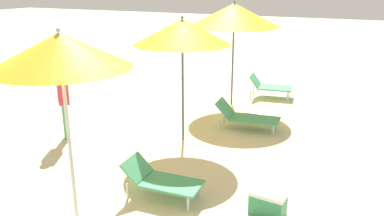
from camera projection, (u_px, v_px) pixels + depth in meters
The scene contains 8 objects.
umbrella_second at pixel (60, 51), 5.13m from camera, with size 1.84×1.84×2.86m.
lounger_second_shoreside at pixel (161, 179), 6.55m from camera, with size 1.32×0.65×0.61m.
umbrella_third at pixel (182, 32), 8.29m from camera, with size 2.05×2.05×2.74m.
lounger_third_shoreside at pixel (246, 116), 9.58m from camera, with size 1.56×0.79×0.67m.
umbrella_farthest at pixel (234, 15), 10.87m from camera, with size 2.49×2.49×2.91m.
lounger_farthest_shoreside at pixel (269, 86), 12.25m from camera, with size 1.36×0.88×0.68m.
person_walking_near at pixel (63, 95), 8.79m from camera, with size 0.41×0.41×1.67m.
cooler_box at pixel (268, 204), 6.07m from camera, with size 0.56×0.36×0.38m.
Camera 1 is at (2.60, -0.23, 3.43)m, focal length 37.39 mm.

